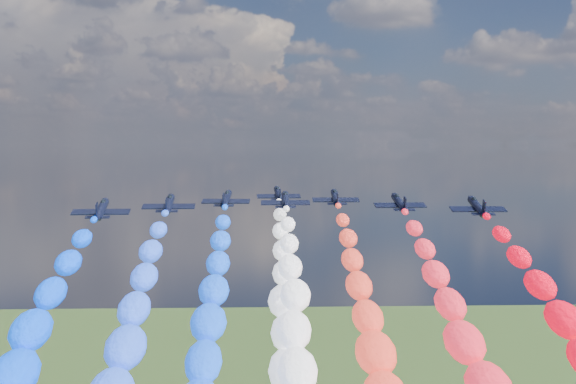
{
  "coord_description": "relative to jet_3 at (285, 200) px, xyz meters",
  "views": [
    {
      "loc": [
        -4.69,
        -125.62,
        120.45
      ],
      "look_at": [
        0.0,
        4.0,
        111.97
      ],
      "focal_mm": 44.62,
      "sensor_mm": 36.0,
      "label": 1
    }
  ],
  "objects": [
    {
      "name": "jet_0",
      "position": [
        -30.84,
        -17.9,
        0.0
      ],
      "size": [
        10.14,
        13.37,
        5.39
      ],
      "primitive_type": null,
      "rotation": [
        0.22,
        0.0,
        0.07
      ],
      "color": "black"
    },
    {
      "name": "jet_1",
      "position": [
        -21.12,
        -7.6,
        0.0
      ],
      "size": [
        9.73,
        13.08,
        5.39
      ],
      "primitive_type": null,
      "rotation": [
        0.22,
        0.0,
        0.03
      ],
      "color": "black"
    },
    {
      "name": "jet_2",
      "position": [
        -11.46,
        3.75,
        0.0
      ],
      "size": [
        10.11,
        13.34,
        5.39
      ],
      "primitive_type": null,
      "rotation": [
        0.22,
        0.0,
        -0.07
      ],
      "color": "black"
    },
    {
      "name": "jet_3",
      "position": [
        0.0,
        0.0,
        0.0
      ],
      "size": [
        9.6,
        12.98,
        5.39
      ],
      "primitive_type": null,
      "rotation": [
        0.22,
        0.0,
        -0.02
      ],
      "color": "black"
    },
    {
      "name": "jet_4",
      "position": [
        -0.94,
        17.34,
        0.0
      ],
      "size": [
        10.04,
        13.3,
        5.39
      ],
      "primitive_type": null,
      "rotation": [
        0.22,
        0.0,
        0.06
      ],
      "color": "black"
    },
    {
      "name": "trail_4",
      "position": [
        -0.94,
        -37.66,
        -21.35
      ],
      "size": [
        7.12,
        106.81,
        47.52
      ],
      "primitive_type": null,
      "color": "white"
    },
    {
      "name": "jet_5",
      "position": [
        10.27,
        6.56,
        0.0
      ],
      "size": [
        9.54,
        12.94,
        5.39
      ],
      "primitive_type": null,
      "rotation": [
        0.22,
        0.0,
        -0.02
      ],
      "color": "black"
    },
    {
      "name": "jet_6",
      "position": [
        20.61,
        -6.63,
        0.0
      ],
      "size": [
        9.61,
        12.99,
        5.39
      ],
      "primitive_type": null,
      "rotation": [
        0.22,
        0.0,
        0.02
      ],
      "color": "black"
    },
    {
      "name": "jet_7",
      "position": [
        32.4,
        -15.09,
        0.0
      ],
      "size": [
        9.85,
        13.16,
        5.39
      ],
      "primitive_type": null,
      "rotation": [
        0.22,
        0.0,
        -0.04
      ],
      "color": "black"
    }
  ]
}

